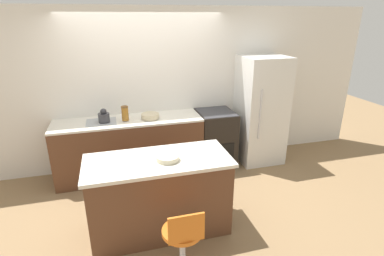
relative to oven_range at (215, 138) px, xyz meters
name	(u,v)px	position (x,y,z in m)	size (l,w,h in m)	color
ground_plane	(156,181)	(-1.10, -0.34, -0.47)	(14.00, 14.00, 0.00)	#8E704C
wall_back	(146,90)	(-1.10, 0.35, 0.83)	(8.00, 0.06, 2.60)	white
back_counter	(130,147)	(-1.45, 0.00, 0.00)	(2.27, 0.64, 0.95)	brown
kitchen_island	(160,195)	(-1.22, -1.47, 0.00)	(1.64, 0.73, 0.94)	brown
oven_range	(215,138)	(0.00, 0.00, 0.00)	(0.60, 0.66, 0.95)	black
refrigerator	(261,110)	(0.80, -0.03, 0.44)	(0.74, 0.73, 1.83)	silver
stool_chair	(183,243)	(-1.12, -2.23, -0.08)	(0.39, 0.39, 0.81)	#B7B7BC
kettle	(104,117)	(-1.80, -0.04, 0.56)	(0.17, 0.17, 0.21)	#333338
mixing_bowl	(150,116)	(-1.10, -0.04, 0.51)	(0.28, 0.28, 0.07)	#C1B28E
canister_jar	(125,113)	(-1.48, -0.04, 0.59)	(0.11, 0.11, 0.22)	#9E6623
fruit_bowl	(168,158)	(-1.12, -1.53, 0.50)	(0.25, 0.25, 0.06)	beige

